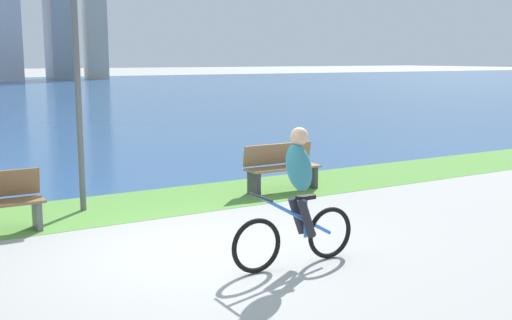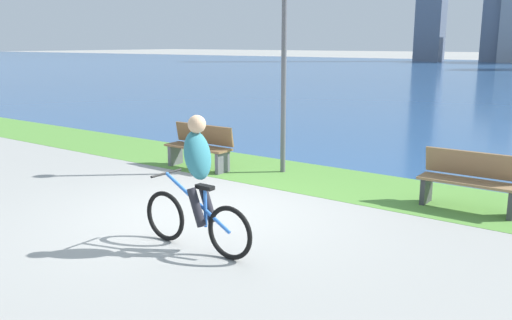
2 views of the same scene
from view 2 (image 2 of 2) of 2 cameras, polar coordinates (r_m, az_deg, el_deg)
The scene contains 6 objects.
ground_plane at distance 8.31m, azimuth -5.57°, elevation -5.71°, with size 300.00×300.00×0.00m, color #9E9E99.
grass_strip_bayside at distance 10.57m, azimuth 5.04°, elevation -1.76°, with size 120.00×2.15×0.01m, color #59933D.
cyclist_lead at distance 6.69m, azimuth -6.18°, elevation -2.63°, with size 1.75×0.52×1.71m.
bench_near_path at distance 11.23m, azimuth -5.90°, elevation 1.38°, with size 1.50×0.47×0.90m.
bench_far_along_path at distance 9.03m, azimuth 21.51°, elevation -2.08°, with size 1.50×0.47×0.90m.
lamppost_tall at distance 10.66m, azimuth 2.96°, elevation 12.48°, with size 0.28×0.28×3.98m.
Camera 2 is at (5.31, -5.86, 2.55)m, focal length 38.18 mm.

